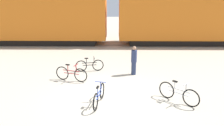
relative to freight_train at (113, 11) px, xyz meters
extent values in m
plane|color=#B2A893|center=(0.00, -11.08, -2.95)|extent=(80.00, 80.00, 0.00)
cube|color=black|center=(-6.44, 0.00, -2.68)|extent=(9.83, 2.38, 0.55)
cube|color=orange|center=(-6.44, 0.00, -0.61)|extent=(11.70, 3.17, 3.59)
cube|color=black|center=(6.44, 0.00, -2.68)|extent=(9.83, 2.38, 0.55)
cube|color=orange|center=(6.44, 0.00, -0.61)|extent=(11.70, 3.17, 3.59)
cube|color=#4C4238|center=(0.00, -0.72, -2.95)|extent=(36.58, 0.07, 0.01)
cube|color=#4C4238|center=(0.00, 0.72, -2.95)|extent=(36.58, 0.07, 0.01)
torus|color=black|center=(-0.76, -7.76, -2.62)|extent=(0.66, 0.16, 0.66)
torus|color=black|center=(-1.72, -7.93, -2.62)|extent=(0.66, 0.16, 0.66)
cylinder|color=black|center=(-1.24, -7.85, -2.45)|extent=(0.85, 0.18, 0.04)
cylinder|color=black|center=(-1.24, -7.85, -2.59)|extent=(0.77, 0.17, 0.04)
cylinder|color=black|center=(-1.41, -7.88, -2.32)|extent=(0.04, 0.04, 0.28)
cube|color=black|center=(-1.41, -7.88, -2.18)|extent=(0.21, 0.11, 0.05)
cylinder|color=black|center=(-0.98, -7.80, -2.30)|extent=(0.04, 0.04, 0.31)
cylinder|color=black|center=(-0.98, -7.80, -2.15)|extent=(0.11, 0.46, 0.03)
torus|color=black|center=(3.20, -12.10, -2.59)|extent=(0.55, 0.55, 0.73)
torus|color=black|center=(2.42, -11.33, -2.59)|extent=(0.55, 0.55, 0.73)
cylinder|color=silver|center=(2.81, -11.72, -2.40)|extent=(0.71, 0.71, 0.04)
cylinder|color=silver|center=(2.81, -11.72, -2.56)|extent=(0.65, 0.65, 0.04)
cylinder|color=silver|center=(2.68, -11.58, -2.25)|extent=(0.04, 0.04, 0.30)
cube|color=black|center=(2.68, -11.58, -2.10)|extent=(0.20, 0.20, 0.05)
cylinder|color=silver|center=(3.03, -11.93, -2.24)|extent=(0.04, 0.04, 0.34)
cylinder|color=silver|center=(3.03, -11.93, -2.07)|extent=(0.35, 0.35, 0.03)
torus|color=black|center=(-0.31, -11.41, -2.61)|extent=(0.17, 0.68, 0.68)
torus|color=black|center=(-0.49, -12.45, -2.61)|extent=(0.17, 0.68, 0.68)
cylinder|color=#3351B7|center=(-0.40, -11.93, -2.44)|extent=(0.20, 0.92, 0.04)
cylinder|color=#3351B7|center=(-0.40, -11.93, -2.58)|extent=(0.18, 0.84, 0.04)
cylinder|color=#3351B7|center=(-0.43, -12.11, -2.29)|extent=(0.04, 0.04, 0.29)
cube|color=black|center=(-0.43, -12.11, -2.15)|extent=(0.11, 0.21, 0.05)
cylinder|color=#3351B7|center=(-0.35, -11.64, -2.28)|extent=(0.04, 0.04, 0.32)
cylinder|color=#3351B7|center=(-0.35, -11.64, -2.12)|extent=(0.46, 0.11, 0.03)
torus|color=black|center=(-1.50, -9.56, -2.59)|extent=(0.70, 0.26, 0.72)
torus|color=black|center=(-2.50, -9.25, -2.59)|extent=(0.70, 0.26, 0.72)
cylinder|color=#A31E23|center=(-2.00, -9.41, -2.41)|extent=(0.89, 0.30, 0.04)
cylinder|color=#A31E23|center=(-2.00, -9.41, -2.56)|extent=(0.81, 0.28, 0.04)
cylinder|color=#A31E23|center=(-2.17, -9.35, -2.26)|extent=(0.04, 0.04, 0.30)
cube|color=black|center=(-2.17, -9.35, -2.11)|extent=(0.21, 0.13, 0.05)
cylinder|color=#A31E23|center=(-1.72, -9.49, -2.24)|extent=(0.04, 0.04, 0.33)
cylinder|color=#A31E23|center=(-1.72, -9.49, -2.08)|extent=(0.17, 0.45, 0.03)
cylinder|color=#283351|center=(1.27, -8.38, -2.60)|extent=(0.26, 0.26, 0.71)
cylinder|color=navy|center=(1.27, -8.38, -1.91)|extent=(0.31, 0.31, 0.67)
sphere|color=#A37556|center=(1.27, -8.38, -1.46)|extent=(0.22, 0.22, 0.22)
camera|label=1|loc=(0.24, -19.88, 1.17)|focal=35.00mm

